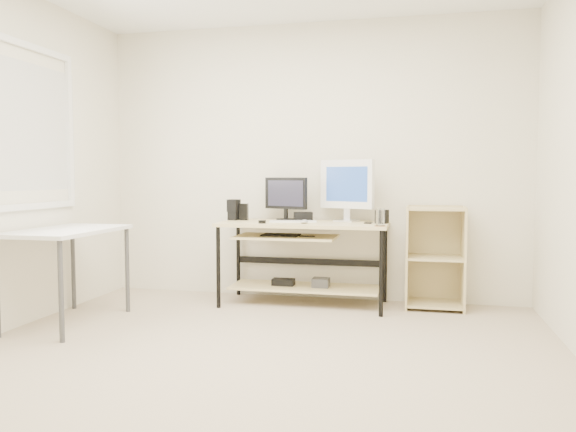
# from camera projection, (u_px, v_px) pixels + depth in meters

# --- Properties ---
(room) EXTENTS (4.01, 4.01, 2.62)m
(room) POSITION_uv_depth(u_px,v_px,m) (231.00, 151.00, 3.45)
(room) COLOR #BAA98F
(room) RESTS_ON ground
(desk) EXTENTS (1.50, 0.65, 0.75)m
(desk) POSITION_uv_depth(u_px,v_px,m) (301.00, 245.00, 5.06)
(desk) COLOR beige
(desk) RESTS_ON ground
(side_table) EXTENTS (0.60, 1.00, 0.75)m
(side_table) POSITION_uv_depth(u_px,v_px,m) (67.00, 239.00, 4.38)
(side_table) COLOR white
(side_table) RESTS_ON ground
(shelf_unit) EXTENTS (0.50, 0.40, 0.90)m
(shelf_unit) POSITION_uv_depth(u_px,v_px,m) (435.00, 257.00, 4.96)
(shelf_unit) COLOR #D2C083
(shelf_unit) RESTS_ON ground
(black_monitor) EXTENTS (0.43, 0.19, 0.40)m
(black_monitor) POSITION_uv_depth(u_px,v_px,m) (286.00, 196.00, 5.20)
(black_monitor) COLOR black
(black_monitor) RESTS_ON desk
(white_imac) EXTENTS (0.51, 0.24, 0.56)m
(white_imac) POSITION_uv_depth(u_px,v_px,m) (347.00, 186.00, 5.08)
(white_imac) COLOR silver
(white_imac) RESTS_ON desk
(keyboard) EXTENTS (0.43, 0.19, 0.01)m
(keyboard) POSITION_uv_depth(u_px,v_px,m) (293.00, 221.00, 5.03)
(keyboard) COLOR white
(keyboard) RESTS_ON desk
(mouse) EXTENTS (0.08, 0.11, 0.03)m
(mouse) POSITION_uv_depth(u_px,v_px,m) (304.00, 222.00, 4.89)
(mouse) COLOR #AEAEB3
(mouse) RESTS_ON desk
(center_speaker) EXTENTS (0.18, 0.13, 0.08)m
(center_speaker) POSITION_uv_depth(u_px,v_px,m) (303.00, 217.00, 5.15)
(center_speaker) COLOR black
(center_speaker) RESTS_ON desk
(speaker_left) EXTENTS (0.11, 0.11, 0.19)m
(speaker_left) POSITION_uv_depth(u_px,v_px,m) (234.00, 209.00, 5.27)
(speaker_left) COLOR black
(speaker_left) RESTS_ON desk
(speaker_right) EXTENTS (0.12, 0.12, 0.12)m
(speaker_right) POSITION_uv_depth(u_px,v_px,m) (382.00, 217.00, 4.91)
(speaker_right) COLOR black
(speaker_right) RESTS_ON desk
(audio_controller) EXTENTS (0.08, 0.05, 0.16)m
(audio_controller) POSITION_uv_depth(u_px,v_px,m) (244.00, 212.00, 5.26)
(audio_controller) COLOR black
(audio_controller) RESTS_ON desk
(volume_puck) EXTENTS (0.08, 0.08, 0.03)m
(volume_puck) POSITION_uv_depth(u_px,v_px,m) (262.00, 222.00, 4.91)
(volume_puck) COLOR black
(volume_puck) RESTS_ON desk
(smartphone) EXTENTS (0.07, 0.12, 0.01)m
(smartphone) POSITION_uv_depth(u_px,v_px,m) (368.00, 223.00, 4.92)
(smartphone) COLOR black
(smartphone) RESTS_ON desk
(coaster) EXTENTS (0.10, 0.10, 0.01)m
(coaster) POSITION_uv_depth(u_px,v_px,m) (380.00, 226.00, 4.61)
(coaster) COLOR #966A43
(coaster) RESTS_ON desk
(drinking_glass) EXTENTS (0.08, 0.08, 0.14)m
(drinking_glass) POSITION_uv_depth(u_px,v_px,m) (380.00, 217.00, 4.61)
(drinking_glass) COLOR white
(drinking_glass) RESTS_ON coaster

